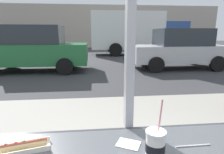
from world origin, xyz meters
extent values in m
plane|color=#38383A|center=(0.00, 8.00, 0.00)|extent=(60.00, 60.00, 0.00)
cube|color=#9E998E|center=(0.00, 1.60, 0.06)|extent=(16.00, 2.80, 0.12)
cube|color=#35373A|center=(0.00, 0.03, 0.94)|extent=(2.29, 0.02, 0.02)
cube|color=#9E9EA3|center=(0.00, 0.08, 1.65)|extent=(0.05, 0.08, 1.40)
cube|color=#A89E8E|center=(0.00, 20.73, 2.27)|extent=(28.00, 1.20, 4.53)
cylinder|color=silver|center=(0.05, -0.30, 1.02)|extent=(0.09, 0.09, 0.15)
cylinder|color=black|center=(0.05, -0.30, 1.03)|extent=(0.09, 0.09, 0.04)
cylinder|color=black|center=(0.05, -0.30, 1.09)|extent=(0.08, 0.08, 0.01)
cylinder|color=white|center=(0.05, -0.30, 1.10)|extent=(0.09, 0.09, 0.01)
cylinder|color=pink|center=(0.06, -0.30, 1.17)|extent=(0.01, 0.04, 0.20)
cube|color=beige|center=(-0.57, -0.14, 0.95)|extent=(0.26, 0.14, 0.01)
cube|color=beige|center=(-0.56, -0.18, 0.96)|extent=(0.24, 0.07, 0.03)
cube|color=beige|center=(-0.58, -0.10, 0.96)|extent=(0.24, 0.07, 0.03)
cylinder|color=#DBB77A|center=(-0.57, -0.14, 0.98)|extent=(0.21, 0.09, 0.04)
cylinder|color=#9E4733|center=(-0.57, -0.14, 0.99)|extent=(0.22, 0.08, 0.03)
cube|color=beige|center=(-0.50, -0.12, 1.00)|extent=(0.02, 0.02, 0.01)
cube|color=red|center=(-0.65, -0.16, 1.00)|extent=(0.01, 0.01, 0.01)
cube|color=#337A2D|center=(-0.57, -0.14, 1.00)|extent=(0.01, 0.01, 0.01)
cube|color=red|center=(-0.61, -0.15, 1.00)|extent=(0.01, 0.01, 0.01)
cylinder|color=white|center=(0.29, -0.20, 0.95)|extent=(0.19, 0.01, 0.01)
cube|color=white|center=(-0.04, -0.14, 0.95)|extent=(0.15, 0.13, 0.00)
cube|color=#236B38|center=(-2.62, 6.97, 0.72)|extent=(4.33, 1.84, 0.80)
cube|color=#282D33|center=(-2.58, 6.97, 1.48)|extent=(2.25, 1.62, 0.72)
cylinder|color=black|center=(-1.28, 7.89, 0.32)|extent=(0.64, 0.18, 0.64)
cylinder|color=black|center=(-1.28, 6.05, 0.32)|extent=(0.64, 0.18, 0.64)
cylinder|color=black|center=(-3.96, 7.89, 0.32)|extent=(0.64, 0.18, 0.64)
cube|color=#BCBCC1|center=(3.55, 6.97, 0.67)|extent=(4.17, 1.76, 0.70)
cube|color=#282D33|center=(3.65, 6.97, 1.37)|extent=(2.17, 1.55, 0.71)
cylinder|color=black|center=(4.84, 7.85, 0.32)|extent=(0.64, 0.18, 0.64)
cylinder|color=black|center=(4.84, 6.09, 0.32)|extent=(0.64, 0.18, 0.64)
cylinder|color=black|center=(2.25, 7.85, 0.32)|extent=(0.64, 0.18, 0.64)
cylinder|color=black|center=(2.25, 6.09, 0.32)|extent=(0.64, 0.18, 0.64)
cube|color=silver|center=(2.23, 12.79, 1.72)|extent=(5.06, 2.20, 2.55)
cube|color=navy|center=(5.56, 12.79, 1.40)|extent=(1.90, 2.10, 1.90)
cylinder|color=black|center=(5.56, 13.84, 0.45)|extent=(0.90, 0.24, 0.90)
cylinder|color=black|center=(5.56, 11.74, 0.45)|extent=(0.90, 0.24, 0.90)
cylinder|color=black|center=(1.32, 13.89, 0.45)|extent=(0.90, 0.24, 0.90)
cylinder|color=black|center=(1.32, 11.69, 0.45)|extent=(0.90, 0.24, 0.90)
camera|label=1|loc=(-0.22, -1.03, 1.53)|focal=30.14mm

